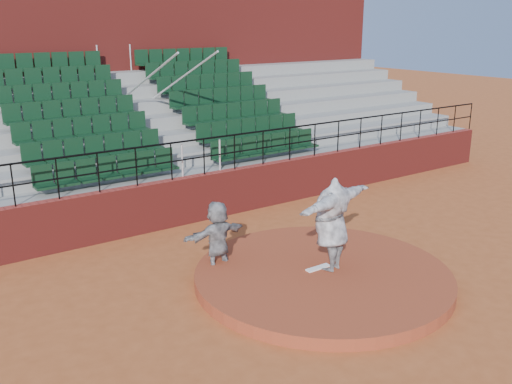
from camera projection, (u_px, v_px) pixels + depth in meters
ground at (322, 281)px, 12.29m from camera, size 90.00×90.00×0.00m
pitchers_mound at (323, 276)px, 12.25m from camera, size 5.50×5.50×0.25m
pitching_rubber at (318, 268)px, 12.33m from camera, size 0.60×0.15×0.03m
boundary_wall at (205, 197)px, 16.02m from camera, size 24.00×0.30×1.30m
wall_railing at (204, 149)px, 15.62m from camera, size 24.04×0.05×1.03m
seating_deck at (149, 146)px, 18.65m from camera, size 24.00×5.97×4.63m
press_box_facade at (100, 72)px, 21.15m from camera, size 24.00×3.00×7.10m
pitcher at (332, 224)px, 12.01m from camera, size 2.61×1.34×2.05m
fielder at (217, 237)px, 12.51m from camera, size 1.56×0.57×1.66m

